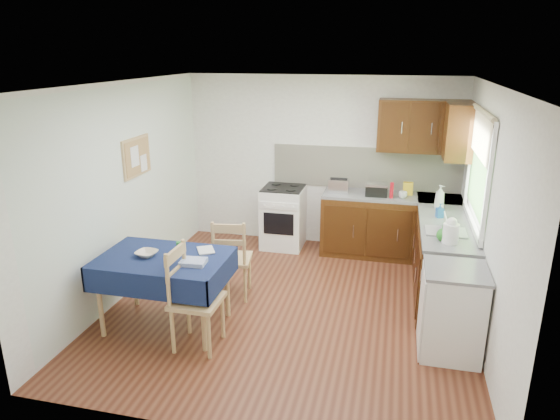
% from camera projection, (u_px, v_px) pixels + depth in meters
% --- Properties ---
extents(floor, '(4.20, 4.20, 0.00)m').
position_uv_depth(floor, '(290.00, 305.00, 5.78)').
color(floor, '#4F2315').
rests_on(floor, ground).
extents(ceiling, '(4.00, 4.20, 0.02)m').
position_uv_depth(ceiling, '(292.00, 84.00, 5.02)').
color(ceiling, white).
rests_on(ceiling, wall_back).
extents(wall_back, '(4.00, 0.02, 2.50)m').
position_uv_depth(wall_back, '(321.00, 162.00, 7.35)').
color(wall_back, silver).
rests_on(wall_back, ground).
extents(wall_front, '(4.00, 0.02, 2.50)m').
position_uv_depth(wall_front, '(227.00, 288.00, 3.46)').
color(wall_front, silver).
rests_on(wall_front, ground).
extents(wall_left, '(0.02, 4.20, 2.50)m').
position_uv_depth(wall_left, '(124.00, 191.00, 5.84)').
color(wall_left, white).
rests_on(wall_left, ground).
extents(wall_right, '(0.02, 4.20, 2.50)m').
position_uv_depth(wall_right, '(487.00, 216.00, 4.96)').
color(wall_right, silver).
rests_on(wall_right, ground).
extents(base_cabinets, '(1.90, 2.30, 0.86)m').
position_uv_depth(base_cabinets, '(412.00, 242.00, 6.52)').
color(base_cabinets, '#341D09').
rests_on(base_cabinets, ground).
extents(worktop_back, '(1.90, 0.60, 0.04)m').
position_uv_depth(worktop_back, '(392.00, 196.00, 6.95)').
color(worktop_back, slate).
rests_on(worktop_back, base_cabinets).
extents(worktop_right, '(0.60, 1.70, 0.04)m').
position_uv_depth(worktop_right, '(447.00, 227.00, 5.74)').
color(worktop_right, slate).
rests_on(worktop_right, base_cabinets).
extents(worktop_corner, '(0.60, 0.60, 0.04)m').
position_uv_depth(worktop_corner, '(440.00, 199.00, 6.81)').
color(worktop_corner, slate).
rests_on(worktop_corner, base_cabinets).
extents(splashback, '(2.70, 0.02, 0.60)m').
position_uv_depth(splashback, '(365.00, 168.00, 7.21)').
color(splashback, '#F4EACE').
rests_on(splashback, wall_back).
extents(upper_cabinets, '(1.20, 0.85, 0.70)m').
position_uv_depth(upper_cabinets, '(433.00, 128.00, 6.55)').
color(upper_cabinets, '#341D09').
rests_on(upper_cabinets, wall_back).
extents(stove, '(0.60, 0.61, 0.92)m').
position_uv_depth(stove, '(283.00, 217.00, 7.42)').
color(stove, white).
rests_on(stove, ground).
extents(window, '(0.04, 1.48, 1.26)m').
position_uv_depth(window, '(479.00, 162.00, 5.49)').
color(window, '#2B5121').
rests_on(window, wall_right).
extents(fridge, '(0.58, 0.60, 0.89)m').
position_uv_depth(fridge, '(452.00, 311.00, 4.76)').
color(fridge, white).
rests_on(fridge, ground).
extents(corkboard, '(0.04, 0.62, 0.47)m').
position_uv_depth(corkboard, '(137.00, 157.00, 6.01)').
color(corkboard, tan).
rests_on(corkboard, wall_left).
extents(dining_table, '(1.32, 0.89, 0.80)m').
position_uv_depth(dining_table, '(164.00, 266.00, 5.15)').
color(dining_table, '#0E133B').
rests_on(dining_table, ground).
extents(chair_far, '(0.50, 0.50, 0.99)m').
position_uv_depth(chair_far, '(231.00, 256.00, 5.83)').
color(chair_far, tan).
rests_on(chair_far, ground).
extents(chair_near, '(0.47, 0.47, 1.04)m').
position_uv_depth(chair_near, '(192.00, 295.00, 4.85)').
color(chair_near, tan).
rests_on(chair_near, ground).
extents(toaster, '(0.28, 0.17, 0.22)m').
position_uv_depth(toaster, '(339.00, 186.00, 7.03)').
color(toaster, silver).
rests_on(toaster, worktop_back).
extents(sandwich_press, '(0.30, 0.26, 0.17)m').
position_uv_depth(sandwich_press, '(377.00, 189.00, 6.91)').
color(sandwich_press, black).
rests_on(sandwich_press, worktop_back).
extents(sauce_bottle, '(0.05, 0.05, 0.22)m').
position_uv_depth(sauce_bottle, '(392.00, 190.00, 6.77)').
color(sauce_bottle, red).
rests_on(sauce_bottle, worktop_back).
extents(yellow_packet, '(0.15, 0.11, 0.18)m').
position_uv_depth(yellow_packet, '(408.00, 189.00, 6.94)').
color(yellow_packet, yellow).
rests_on(yellow_packet, worktop_back).
extents(dish_rack, '(0.44, 0.33, 0.21)m').
position_uv_depth(dish_rack, '(446.00, 231.00, 5.50)').
color(dish_rack, '#939499').
rests_on(dish_rack, worktop_right).
extents(kettle, '(0.17, 0.17, 0.28)m').
position_uv_depth(kettle, '(451.00, 232.00, 5.18)').
color(kettle, white).
rests_on(kettle, worktop_right).
extents(cup, '(0.15, 0.15, 0.09)m').
position_uv_depth(cup, '(403.00, 195.00, 6.79)').
color(cup, white).
rests_on(cup, worktop_back).
extents(soap_bottle_a, '(0.17, 0.17, 0.32)m').
position_uv_depth(soap_bottle_a, '(440.00, 197.00, 6.27)').
color(soap_bottle_a, white).
rests_on(soap_bottle_a, worktop_right).
extents(soap_bottle_b, '(0.10, 0.10, 0.17)m').
position_uv_depth(soap_bottle_b, '(440.00, 211.00, 5.99)').
color(soap_bottle_b, '#1C58A7').
rests_on(soap_bottle_b, worktop_right).
extents(soap_bottle_c, '(0.19, 0.19, 0.19)m').
position_uv_depth(soap_bottle_c, '(444.00, 232.00, 5.25)').
color(soap_bottle_c, '#267D22').
rests_on(soap_bottle_c, worktop_right).
extents(plate_bowl, '(0.25, 0.25, 0.05)m').
position_uv_depth(plate_bowl, '(147.00, 254.00, 5.13)').
color(plate_bowl, beige).
rests_on(plate_bowl, dining_table).
extents(book, '(0.26, 0.28, 0.02)m').
position_uv_depth(book, '(198.00, 251.00, 5.24)').
color(book, white).
rests_on(book, dining_table).
extents(spice_jar, '(0.05, 0.05, 0.10)m').
position_uv_depth(spice_jar, '(179.00, 246.00, 5.26)').
color(spice_jar, '#22802B').
rests_on(spice_jar, dining_table).
extents(tea_towel, '(0.26, 0.21, 0.04)m').
position_uv_depth(tea_towel, '(193.00, 262.00, 4.94)').
color(tea_towel, '#274391').
rests_on(tea_towel, dining_table).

